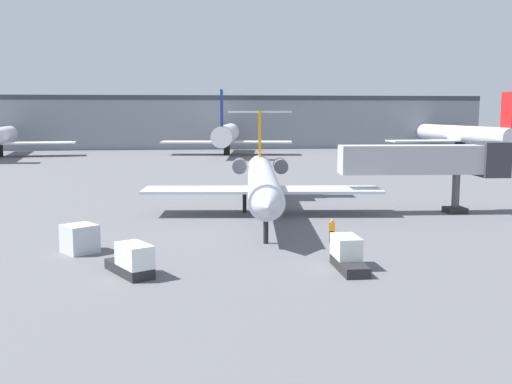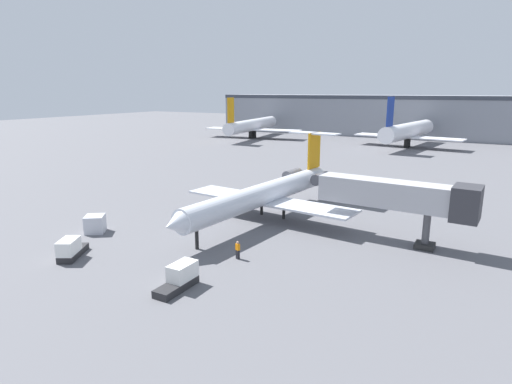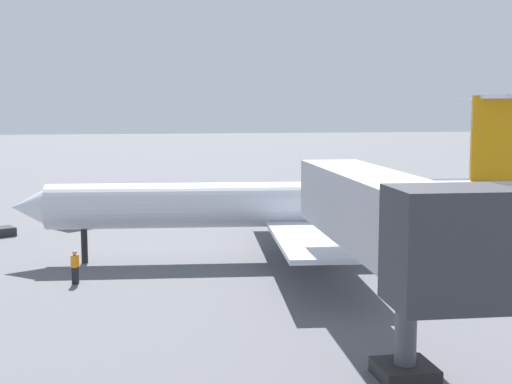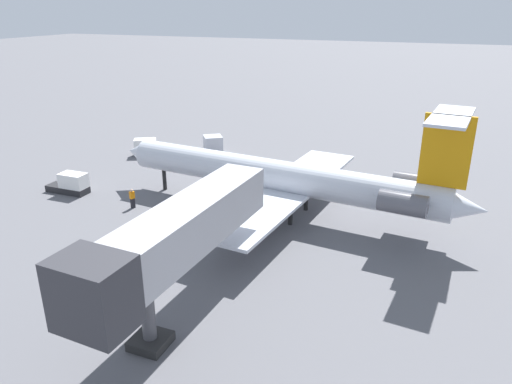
{
  "view_description": "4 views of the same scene",
  "coord_description": "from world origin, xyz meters",
  "px_view_note": "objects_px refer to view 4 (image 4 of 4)",
  "views": [
    {
      "loc": [
        -6.13,
        -53.23,
        9.27
      ],
      "look_at": [
        -0.62,
        -3.81,
        2.62
      ],
      "focal_mm": 42.07,
      "sensor_mm": 36.0,
      "label": 1
    },
    {
      "loc": [
        23.43,
        -43.07,
        14.96
      ],
      "look_at": [
        -1.3,
        0.6,
        3.05
      ],
      "focal_mm": 30.1,
      "sensor_mm": 36.0,
      "label": 2
    },
    {
      "loc": [
        38.42,
        -9.3,
        8.64
      ],
      "look_at": [
        -2.56,
        -1.73,
        3.59
      ],
      "focal_mm": 48.54,
      "sensor_mm": 36.0,
      "label": 3
    },
    {
      "loc": [
        34.62,
        11.56,
        16.01
      ],
      "look_at": [
        2.94,
        -1.24,
        2.64
      ],
      "focal_mm": 33.73,
      "sensor_mm": 36.0,
      "label": 4
    }
  ],
  "objects_px": {
    "jet_bridge": "(170,241)",
    "ground_crew_marshaller": "(132,198)",
    "baggage_tug_trailing": "(149,148)",
    "cargo_container_uld": "(213,144)",
    "regional_jet": "(288,177)",
    "baggage_tug_lead": "(71,184)"
  },
  "relations": [
    {
      "from": "baggage_tug_lead",
      "to": "cargo_container_uld",
      "type": "xyz_separation_m",
      "value": [
        -16.58,
        6.01,
        0.1
      ]
    },
    {
      "from": "regional_jet",
      "to": "baggage_tug_trailing",
      "type": "bearing_deg",
      "value": -116.44
    },
    {
      "from": "regional_jet",
      "to": "cargo_container_uld",
      "type": "xyz_separation_m",
      "value": [
        -13.85,
        -13.71,
        -2.34
      ]
    },
    {
      "from": "regional_jet",
      "to": "jet_bridge",
      "type": "bearing_deg",
      "value": -4.01
    },
    {
      "from": "jet_bridge",
      "to": "ground_crew_marshaller",
      "type": "bearing_deg",
      "value": -136.94
    },
    {
      "from": "jet_bridge",
      "to": "baggage_tug_trailing",
      "type": "xyz_separation_m",
      "value": [
        -25.6,
        -18.74,
        -4.02
      ]
    },
    {
      "from": "jet_bridge",
      "to": "cargo_container_uld",
      "type": "relative_size",
      "value": 5.53
    },
    {
      "from": "ground_crew_marshaller",
      "to": "regional_jet",
      "type": "bearing_deg",
      "value": 105.71
    },
    {
      "from": "jet_bridge",
      "to": "baggage_tug_trailing",
      "type": "relative_size",
      "value": 3.69
    },
    {
      "from": "baggage_tug_lead",
      "to": "baggage_tug_trailing",
      "type": "bearing_deg",
      "value": -179.4
    },
    {
      "from": "cargo_container_uld",
      "to": "baggage_tug_trailing",
      "type": "bearing_deg",
      "value": -57.05
    },
    {
      "from": "regional_jet",
      "to": "baggage_tug_trailing",
      "type": "xyz_separation_m",
      "value": [
        -9.87,
        -19.85,
        -2.44
      ]
    },
    {
      "from": "cargo_container_uld",
      "to": "jet_bridge",
      "type": "bearing_deg",
      "value": 23.08
    },
    {
      "from": "regional_jet",
      "to": "jet_bridge",
      "type": "xyz_separation_m",
      "value": [
        15.73,
        -1.1,
        1.58
      ]
    },
    {
      "from": "baggage_tug_lead",
      "to": "cargo_container_uld",
      "type": "relative_size",
      "value": 1.44
    },
    {
      "from": "baggage_tug_trailing",
      "to": "cargo_container_uld",
      "type": "distance_m",
      "value": 7.31
    },
    {
      "from": "regional_jet",
      "to": "baggage_tug_trailing",
      "type": "distance_m",
      "value": 22.3
    },
    {
      "from": "baggage_tug_trailing",
      "to": "cargo_container_uld",
      "type": "height_order",
      "value": "baggage_tug_trailing"
    },
    {
      "from": "regional_jet",
      "to": "baggage_tug_lead",
      "type": "relative_size",
      "value": 7.71
    },
    {
      "from": "jet_bridge",
      "to": "cargo_container_uld",
      "type": "xyz_separation_m",
      "value": [
        -29.58,
        -12.61,
        -3.92
      ]
    },
    {
      "from": "regional_jet",
      "to": "cargo_container_uld",
      "type": "distance_m",
      "value": 19.63
    },
    {
      "from": "baggage_tug_trailing",
      "to": "regional_jet",
      "type": "bearing_deg",
      "value": 63.56
    }
  ]
}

